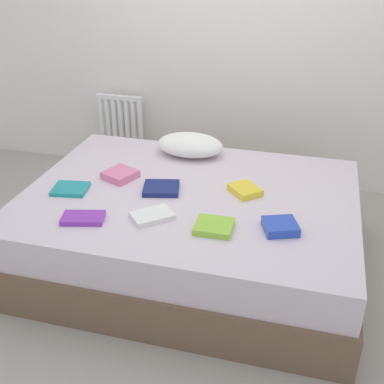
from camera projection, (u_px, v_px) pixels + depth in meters
The scene contains 13 objects.
ground_plane at pixel (190, 261), 3.14m from camera, with size 8.00×8.00×0.00m, color #9E998E.
back_wall at pixel (237, 4), 3.62m from camera, with size 6.00×0.10×2.80m, color silver.
bed at pixel (190, 229), 3.02m from camera, with size 2.00×1.50×0.50m.
radiator at pixel (121, 127), 4.19m from camera, with size 0.40×0.04×0.55m.
pillow at pixel (190, 145), 3.36m from camera, with size 0.46×0.30×0.15m, color white.
textbook_white at pixel (152, 216), 2.64m from camera, with size 0.22×0.15×0.03m, color white.
textbook_navy at pixel (161, 188), 2.92m from camera, with size 0.21×0.19×0.03m, color navy.
textbook_lime at pixel (214, 226), 2.54m from camera, with size 0.20×0.18×0.03m, color #8CC638.
textbook_teal at pixel (70, 189), 2.92m from camera, with size 0.20×0.17×0.02m, color teal.
textbook_pink at pixel (120, 175), 3.07m from camera, with size 0.18×0.18×0.05m, color pink.
textbook_yellow at pixel (245, 190), 2.89m from camera, with size 0.18×0.15×0.04m, color yellow.
textbook_blue at pixel (280, 227), 2.52m from camera, with size 0.17×0.16×0.05m, color #2847B7.
textbook_purple at pixel (83, 218), 2.62m from camera, with size 0.23×0.13×0.03m, color purple.
Camera 1 is at (0.68, -2.46, 1.88)m, focal length 45.39 mm.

